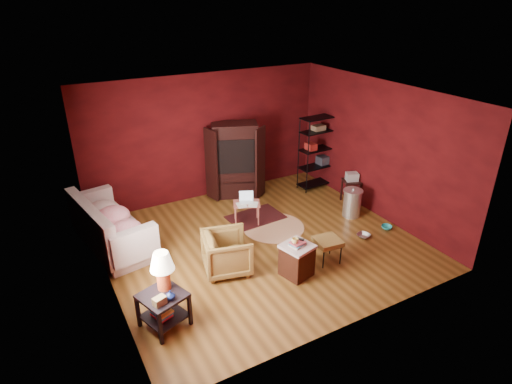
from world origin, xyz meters
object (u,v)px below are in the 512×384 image
sofa (110,229)px  side_table (162,283)px  wire_shelving (317,149)px  tv_armoire (235,159)px  hamper (297,259)px  laptop_desk (247,205)px  armchair (227,251)px

sofa → side_table: 2.44m
wire_shelving → sofa: bearing=-178.7°
tv_armoire → wire_shelving: size_ratio=0.98×
sofa → wire_shelving: bearing=-95.7°
hamper → wire_shelving: (2.41, 2.76, 0.66)m
sofa → hamper: (2.52, -2.38, -0.08)m
hamper → side_table: bearing=-179.2°
laptop_desk → tv_armoire: size_ratio=0.38×
sofa → side_table: bearing=175.7°
wire_shelving → side_table: bearing=-152.4°
sofa → hamper: sofa is taller
side_table → wire_shelving: 5.46m
armchair → wire_shelving: (3.37, 2.08, 0.57)m
tv_armoire → hamper: bearing=-76.7°
side_table → hamper: bearing=0.8°
armchair → side_table: (-1.32, -0.71, 0.29)m
side_table → laptop_desk: 3.13m
armchair → hamper: armchair is taller
hamper → tv_armoire: (0.50, 3.28, 0.60)m
hamper → laptop_desk: bearing=86.9°
tv_armoire → sofa: bearing=-141.3°
laptop_desk → hamper: bearing=-68.6°
sofa → tv_armoire: bearing=-83.6°
sofa → armchair: size_ratio=2.52×
side_table → wire_shelving: (4.69, 2.79, 0.28)m
laptop_desk → sofa: bearing=-164.0°
armchair → hamper: 1.18m
sofa → tv_armoire: 3.20m
sofa → wire_shelving: size_ratio=1.12×
hamper → sofa: bearing=136.7°
hamper → tv_armoire: size_ratio=0.38×
armchair → laptop_desk: (1.07, 1.31, 0.02)m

